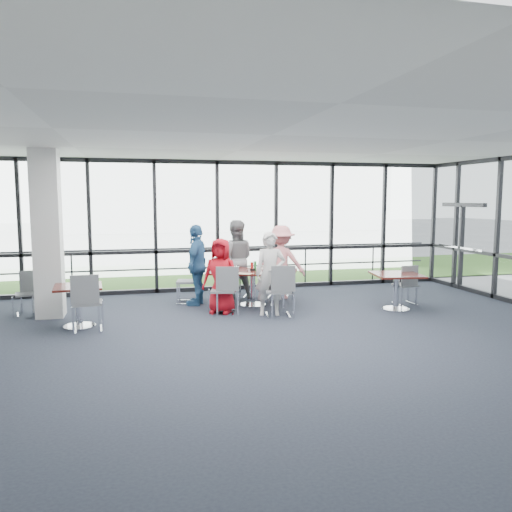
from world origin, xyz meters
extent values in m
cube|color=#1F2330|center=(0.00, 0.00, -0.01)|extent=(12.00, 10.00, 0.02)
cube|color=white|center=(0.00, 0.00, 3.20)|extent=(12.00, 10.00, 0.04)
cube|color=white|center=(0.00, 5.00, 1.60)|extent=(12.00, 0.10, 3.20)
cube|color=black|center=(6.00, 3.75, 1.05)|extent=(0.12, 1.60, 2.10)
cube|color=silver|center=(-3.60, 3.00, 1.60)|extent=(0.50, 0.50, 3.20)
cube|color=gray|center=(0.00, 10.00, -0.02)|extent=(80.00, 70.00, 0.02)
cube|color=#3C6324|center=(0.00, 8.00, 0.01)|extent=(80.00, 5.00, 0.01)
cube|color=silver|center=(4.00, 32.00, 3.00)|extent=(24.00, 10.00, 6.00)
cylinder|color=#2D2D33|center=(0.00, 5.60, 0.50)|extent=(12.00, 0.06, 0.06)
cube|color=#3B1410|center=(0.43, 3.05, 0.73)|extent=(2.07, 1.61, 0.04)
cylinder|color=silver|center=(0.43, 3.05, 0.35)|extent=(0.12, 0.12, 0.71)
cylinder|color=silver|center=(0.43, 3.05, 0.01)|extent=(0.56, 0.56, 0.03)
cube|color=#3B1410|center=(-2.98, 2.02, 0.73)|extent=(0.87, 0.87, 0.04)
cylinder|color=silver|center=(-2.98, 2.02, 0.35)|extent=(0.12, 0.12, 0.71)
cube|color=#3B1410|center=(3.20, 1.94, 0.73)|extent=(1.06, 1.06, 0.04)
cylinder|color=silver|center=(3.20, 1.94, 0.35)|extent=(0.12, 0.12, 0.71)
imported|color=#AA0D18|center=(-0.34, 2.53, 0.75)|extent=(0.87, 0.77, 1.50)
imported|color=silver|center=(0.57, 2.13, 0.82)|extent=(0.68, 0.56, 1.63)
imported|color=slate|center=(0.24, 3.97, 0.89)|extent=(0.95, 0.69, 1.79)
imported|color=pink|center=(1.23, 3.62, 0.84)|extent=(1.22, 0.97, 1.67)
imported|color=#2B5B8B|center=(-0.71, 3.42, 0.86)|extent=(0.92, 1.15, 1.73)
cylinder|color=white|center=(-0.16, 2.96, 0.76)|extent=(0.28, 0.28, 0.01)
cylinder|color=white|center=(0.86, 2.49, 0.76)|extent=(0.24, 0.24, 0.01)
cylinder|color=white|center=(0.09, 3.50, 0.76)|extent=(0.25, 0.25, 0.01)
cylinder|color=white|center=(0.94, 3.16, 0.76)|extent=(0.25, 0.25, 0.01)
cylinder|color=white|center=(-0.25, 3.37, 0.76)|extent=(0.25, 0.25, 0.01)
cylinder|color=white|center=(0.07, 2.89, 0.82)|extent=(0.07, 0.07, 0.14)
cylinder|color=white|center=(0.59, 2.73, 0.82)|extent=(0.07, 0.07, 0.14)
cylinder|color=white|center=(0.51, 3.26, 0.82)|extent=(0.07, 0.07, 0.15)
cylinder|color=white|center=(-0.22, 3.11, 0.82)|extent=(0.07, 0.07, 0.14)
cube|color=silver|center=(0.17, 2.69, 0.75)|extent=(0.38, 0.35, 0.00)
cube|color=silver|center=(1.02, 2.46, 0.75)|extent=(0.38, 0.34, 0.00)
cube|color=silver|center=(0.65, 3.32, 0.75)|extent=(0.36, 0.30, 0.00)
cube|color=black|center=(0.43, 3.05, 0.77)|extent=(0.10, 0.07, 0.04)
cylinder|color=maroon|center=(0.42, 3.09, 0.84)|extent=(0.06, 0.06, 0.18)
cylinder|color=#227431|center=(0.49, 3.08, 0.85)|extent=(0.05, 0.05, 0.20)
camera|label=1|loc=(-1.98, -7.15, 2.28)|focal=35.00mm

